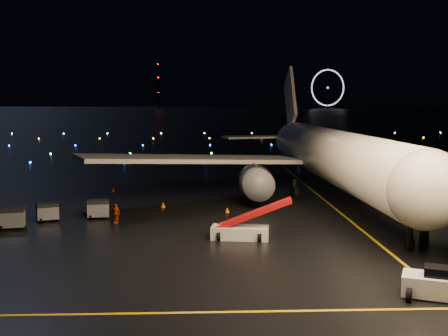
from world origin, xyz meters
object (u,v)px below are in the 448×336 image
Objects in this scene: crew_c at (116,214)px; airliner at (327,126)px; pushback_tug at (437,282)px; belt_loader at (240,219)px; baggage_cart_2 at (47,212)px; baggage_cart_0 at (98,209)px; baggage_cart_1 at (12,218)px.

airliner is at bearing 74.34° from crew_c.
pushback_tug reaches higher than crew_c.
crew_c is at bearing 158.55° from belt_loader.
pushback_tug is 34.92m from baggage_cart_2.
crew_c is (-22.47, -14.56, -7.27)m from airliner.
crew_c is 0.92× the size of baggage_cart_2.
baggage_cart_2 is at bearing -149.50° from crew_c.
pushback_tug is at bearing -45.27° from belt_loader.
pushback_tug reaches higher than baggage_cart_2.
crew_c is at bearing 159.48° from pushback_tug.
baggage_cart_0 is (-2.00, 2.25, -0.02)m from crew_c.
pushback_tug is at bearing -94.05° from airliner.
belt_loader reaches higher than pushback_tug.
baggage_cart_0 is at bearing -155.00° from airliner.
baggage_cart_0 is at bearing 159.05° from pushback_tug.
belt_loader is at bearing 11.36° from crew_c.
airliner is 30.06× the size of baggage_cart_2.
belt_loader is (-10.19, 13.95, 0.73)m from pushback_tug.
crew_c is (-10.86, 6.28, -0.74)m from belt_loader.
crew_c is 3.01m from baggage_cart_0.
pushback_tug reaches higher than baggage_cart_0.
belt_loader is (-11.61, -20.84, -6.52)m from airliner.
airliner is 24.73m from belt_loader.
airliner reaches higher than belt_loader.
belt_loader reaches higher than crew_c.
pushback_tug is (-1.42, -34.79, -7.26)m from airliner.
belt_loader is 20.08m from baggage_cart_1.
airliner is at bearing 16.72° from baggage_cart_1.
baggage_cart_2 is (-28.95, -13.31, -7.34)m from airliner.
baggage_cart_0 is 1.06× the size of baggage_cart_2.
airliner reaches higher than pushback_tug.
airliner is 15.33× the size of pushback_tug.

